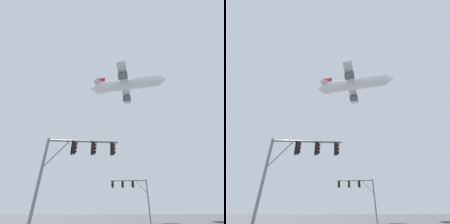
% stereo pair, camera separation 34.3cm
% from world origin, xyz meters
% --- Properties ---
extents(signal_pole_near, '(5.35, 0.67, 6.12)m').
position_xyz_m(signal_pole_near, '(-3.55, 6.63, 4.71)').
color(signal_pole_near, slate).
rests_on(signal_pole_near, ground).
extents(signal_pole_far, '(5.73, 0.60, 5.56)m').
position_xyz_m(signal_pole_far, '(2.28, 21.34, 4.31)').
color(signal_pole_far, slate).
rests_on(signal_pole_far, ground).
extents(airplane, '(26.43, 20.42, 7.21)m').
position_xyz_m(airplane, '(4.39, 34.41, 37.56)').
color(airplane, white).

